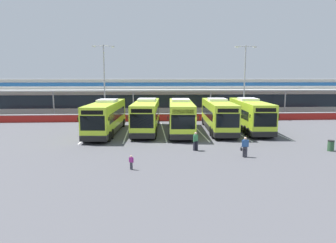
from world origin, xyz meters
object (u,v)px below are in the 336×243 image
object	(u,v)px
lamp_post_centre	(245,77)
coach_bus_centre	(181,117)
coach_bus_leftmost	(106,118)
pedestrian_with_handbag	(245,146)
lamp_post_west	(104,77)
coach_bus_rightmost	(250,115)
pedestrian_child	(131,162)
coach_bus_left_centre	(146,116)
coach_bus_right_centre	(218,116)
pedestrian_in_dark_coat	(196,141)
litter_bin	(331,146)

from	to	relation	value
lamp_post_centre	coach_bus_centre	bearing A→B (deg)	-135.36
coach_bus_leftmost	pedestrian_with_handbag	size ratio (longest dim) A/B	7.59
lamp_post_west	coach_bus_rightmost	bearing A→B (deg)	-29.65
pedestrian_with_handbag	pedestrian_child	distance (m)	9.20
lamp_post_centre	coach_bus_leftmost	bearing A→B (deg)	-150.65
pedestrian_with_handbag	lamp_post_centre	size ratio (longest dim) A/B	0.15
coach_bus_left_centre	coach_bus_rightmost	bearing A→B (deg)	-0.04
pedestrian_child	coach_bus_right_centre	bearing A→B (deg)	57.40
coach_bus_right_centre	coach_bus_rightmost	xyz separation A→B (m)	(3.89, 0.29, 0.00)
pedestrian_in_dark_coat	litter_bin	bearing A→B (deg)	-4.48
pedestrian_with_handbag	litter_bin	xyz separation A→B (m)	(8.01, 1.48, -0.39)
lamp_post_west	lamp_post_centre	distance (m)	20.98
coach_bus_left_centre	litter_bin	bearing A→B (deg)	-34.37
coach_bus_rightmost	lamp_post_centre	world-z (taller)	lamp_post_centre
coach_bus_rightmost	lamp_post_west	world-z (taller)	lamp_post_west
pedestrian_in_dark_coat	litter_bin	xyz separation A→B (m)	(11.56, -0.91, -0.41)
pedestrian_in_dark_coat	litter_bin	distance (m)	11.60
litter_bin	lamp_post_centre	bearing A→B (deg)	92.99
coach_bus_right_centre	pedestrian_in_dark_coat	bearing A→B (deg)	-113.53
pedestrian_in_dark_coat	lamp_post_west	xyz separation A→B (m)	(-10.48, 20.46, 5.42)
coach_bus_rightmost	litter_bin	distance (m)	11.43
coach_bus_left_centre	coach_bus_rightmost	world-z (taller)	same
lamp_post_west	pedestrian_with_handbag	bearing A→B (deg)	-58.45
coach_bus_leftmost	coach_bus_rightmost	distance (m)	16.88
coach_bus_rightmost	pedestrian_with_handbag	world-z (taller)	coach_bus_rightmost
pedestrian_in_dark_coat	coach_bus_leftmost	bearing A→B (deg)	134.78
coach_bus_leftmost	pedestrian_in_dark_coat	xyz separation A→B (m)	(8.77, -8.84, -0.91)
coach_bus_left_centre	lamp_post_west	distance (m)	13.06
lamp_post_centre	coach_bus_rightmost	bearing A→B (deg)	-103.86
coach_bus_leftmost	coach_bus_right_centre	size ratio (longest dim) A/B	1.00
coach_bus_right_centre	pedestrian_with_handbag	distance (m)	12.05
pedestrian_with_handbag	lamp_post_centre	xyz separation A→B (m)	(6.94, 22.06, 5.43)
coach_bus_leftmost	coach_bus_left_centre	xyz separation A→B (m)	(4.53, 1.06, 0.00)
coach_bus_leftmost	litter_bin	size ratio (longest dim) A/B	13.23
coach_bus_centre	pedestrian_child	distance (m)	15.04
lamp_post_west	litter_bin	size ratio (longest dim) A/B	11.83
coach_bus_centre	lamp_post_centre	distance (m)	15.80
pedestrian_in_dark_coat	lamp_post_centre	bearing A→B (deg)	61.94
lamp_post_west	litter_bin	distance (m)	31.25
coach_bus_leftmost	lamp_post_centre	distance (m)	22.55
lamp_post_west	pedestrian_child	bearing A→B (deg)	-78.41
coach_bus_left_centre	pedestrian_child	distance (m)	15.11
coach_bus_centre	lamp_post_centre	xyz separation A→B (m)	(10.78, 10.64, 4.50)
lamp_post_west	coach_bus_centre	bearing A→B (deg)	-48.29
litter_bin	lamp_post_west	bearing A→B (deg)	135.89
coach_bus_left_centre	lamp_post_west	size ratio (longest dim) A/B	1.12
coach_bus_centre	pedestrian_in_dark_coat	distance (m)	9.08
coach_bus_rightmost	litter_bin	world-z (taller)	coach_bus_rightmost
lamp_post_centre	pedestrian_in_dark_coat	bearing A→B (deg)	-118.06
pedestrian_in_dark_coat	lamp_post_west	world-z (taller)	lamp_post_west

